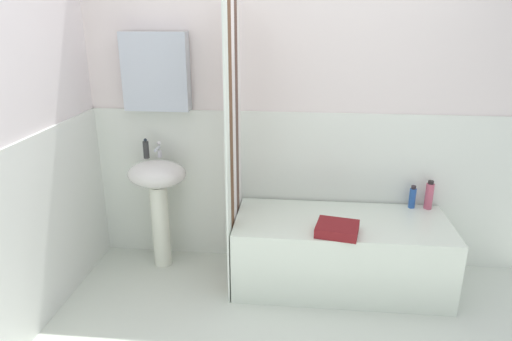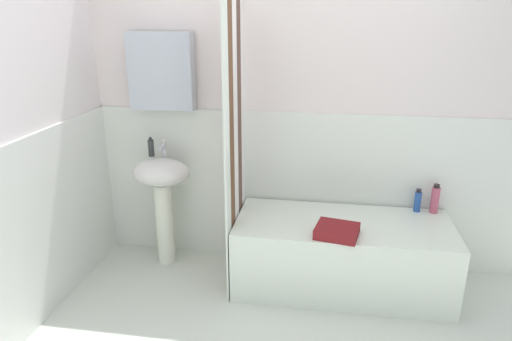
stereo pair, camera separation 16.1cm
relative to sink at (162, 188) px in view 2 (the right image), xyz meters
name	(u,v)px [view 2 (the right image)]	position (x,y,z in m)	size (l,w,h in m)	color
wall_back_tiled	(290,120)	(0.95, 0.23, 0.51)	(3.60, 0.18, 2.40)	silver
wall_left_tiled	(28,148)	(-0.56, -0.69, 0.49)	(0.07, 1.81, 2.40)	silver
sink	(162,188)	(0.00, 0.00, 0.00)	(0.44, 0.34, 0.86)	silver
faucet	(163,148)	(0.00, 0.08, 0.29)	(0.03, 0.12, 0.12)	silver
soap_dispenser	(151,148)	(-0.09, 0.07, 0.30)	(0.04, 0.04, 0.15)	#303131
bathtub	(342,255)	(1.37, -0.14, -0.37)	(1.50, 0.66, 0.51)	silver
shower_curtain	(235,150)	(0.60, -0.14, 0.37)	(0.01, 0.66, 2.00)	white
conditioner_bottle	(435,199)	(2.02, 0.13, -0.01)	(0.06, 0.06, 0.22)	#C0546B
body_wash_bottle	(418,201)	(1.90, 0.13, -0.04)	(0.05, 0.05, 0.17)	#2754A5
towel_folded	(337,231)	(1.32, -0.35, -0.09)	(0.27, 0.24, 0.06)	maroon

